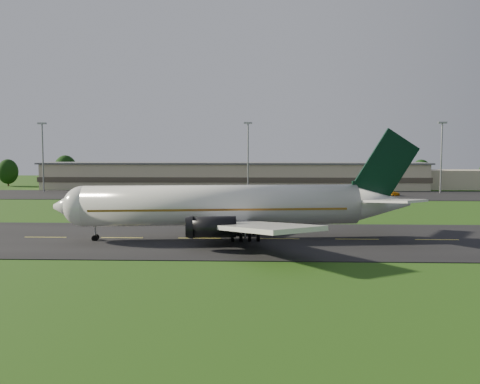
{
  "coord_description": "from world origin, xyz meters",
  "views": [
    {
      "loc": [
        8.48,
        -74.05,
        12.57
      ],
      "look_at": [
        5.4,
        8.0,
        6.0
      ],
      "focal_mm": 40.0,
      "sensor_mm": 36.0,
      "label": 1
    }
  ],
  "objects_px": {
    "light_mast_centre": "(248,149)",
    "service_vehicle_c": "(320,194)",
    "light_mast_west": "(43,149)",
    "service_vehicle_a": "(98,193)",
    "service_vehicle_d": "(390,193)",
    "service_vehicle_b": "(228,193)",
    "light_mast_east": "(442,149)",
    "terminal": "(253,176)",
    "airliner": "(228,206)"
  },
  "relations": [
    {
      "from": "light_mast_centre",
      "to": "service_vehicle_c",
      "type": "bearing_deg",
      "value": -33.88
    },
    {
      "from": "light_mast_west",
      "to": "light_mast_centre",
      "type": "height_order",
      "value": "same"
    },
    {
      "from": "service_vehicle_a",
      "to": "service_vehicle_d",
      "type": "xyz_separation_m",
      "value": [
        78.37,
        5.6,
        0.0
      ]
    },
    {
      "from": "service_vehicle_c",
      "to": "service_vehicle_d",
      "type": "bearing_deg",
      "value": 20.39
    },
    {
      "from": "service_vehicle_a",
      "to": "service_vehicle_d",
      "type": "bearing_deg",
      "value": -17.07
    },
    {
      "from": "service_vehicle_b",
      "to": "service_vehicle_c",
      "type": "relative_size",
      "value": 0.82
    },
    {
      "from": "light_mast_east",
      "to": "light_mast_centre",
      "type": "bearing_deg",
      "value": 180.0
    },
    {
      "from": "light_mast_east",
      "to": "service_vehicle_d",
      "type": "relative_size",
      "value": 3.89
    },
    {
      "from": "terminal",
      "to": "service_vehicle_a",
      "type": "xyz_separation_m",
      "value": [
        -41.0,
        -30.13,
        -3.13
      ]
    },
    {
      "from": "light_mast_centre",
      "to": "light_mast_east",
      "type": "distance_m",
      "value": 55.0
    },
    {
      "from": "service_vehicle_c",
      "to": "service_vehicle_d",
      "type": "distance_m",
      "value": 20.06
    },
    {
      "from": "service_vehicle_a",
      "to": "service_vehicle_b",
      "type": "height_order",
      "value": "service_vehicle_a"
    },
    {
      "from": "airliner",
      "to": "service_vehicle_c",
      "type": "bearing_deg",
      "value": 66.44
    },
    {
      "from": "service_vehicle_c",
      "to": "light_mast_west",
      "type": "bearing_deg",
      "value": 177.94
    },
    {
      "from": "service_vehicle_b",
      "to": "service_vehicle_a",
      "type": "bearing_deg",
      "value": 104.16
    },
    {
      "from": "service_vehicle_a",
      "to": "service_vehicle_c",
      "type": "height_order",
      "value": "service_vehicle_a"
    },
    {
      "from": "terminal",
      "to": "service_vehicle_b",
      "type": "xyz_separation_m",
      "value": [
        -6.72,
        -24.94,
        -3.25
      ]
    },
    {
      "from": "light_mast_east",
      "to": "light_mast_west",
      "type": "bearing_deg",
      "value": 180.0
    },
    {
      "from": "airliner",
      "to": "light_mast_centre",
      "type": "xyz_separation_m",
      "value": [
        0.94,
        79.9,
        8.08
      ]
    },
    {
      "from": "light_mast_west",
      "to": "service_vehicle_c",
      "type": "height_order",
      "value": "light_mast_west"
    },
    {
      "from": "light_mast_centre",
      "to": "service_vehicle_b",
      "type": "xyz_separation_m",
      "value": [
        -5.31,
        -8.76,
        -12.0
      ]
    },
    {
      "from": "airliner",
      "to": "service_vehicle_b",
      "type": "height_order",
      "value": "airliner"
    },
    {
      "from": "terminal",
      "to": "airliner",
      "type": "bearing_deg",
      "value": -91.39
    },
    {
      "from": "service_vehicle_d",
      "to": "light_mast_centre",
      "type": "bearing_deg",
      "value": 109.53
    },
    {
      "from": "light_mast_west",
      "to": "light_mast_centre",
      "type": "distance_m",
      "value": 60.0
    },
    {
      "from": "light_mast_west",
      "to": "light_mast_centre",
      "type": "relative_size",
      "value": 1.0
    },
    {
      "from": "airliner",
      "to": "service_vehicle_d",
      "type": "xyz_separation_m",
      "value": [
        39.71,
        71.55,
        -3.8
      ]
    },
    {
      "from": "terminal",
      "to": "service_vehicle_c",
      "type": "xyz_separation_m",
      "value": [
        17.84,
        -29.1,
        -3.24
      ]
    },
    {
      "from": "light_mast_west",
      "to": "service_vehicle_b",
      "type": "xyz_separation_m",
      "value": [
        54.69,
        -8.76,
        -12.0
      ]
    },
    {
      "from": "airliner",
      "to": "service_vehicle_d",
      "type": "relative_size",
      "value": 9.79
    },
    {
      "from": "airliner",
      "to": "terminal",
      "type": "distance_m",
      "value": 96.11
    },
    {
      "from": "airliner",
      "to": "light_mast_centre",
      "type": "distance_m",
      "value": 80.31
    },
    {
      "from": "light_mast_centre",
      "to": "airliner",
      "type": "bearing_deg",
      "value": -90.67
    },
    {
      "from": "service_vehicle_b",
      "to": "service_vehicle_c",
      "type": "distance_m",
      "value": 24.91
    },
    {
      "from": "service_vehicle_c",
      "to": "service_vehicle_d",
      "type": "height_order",
      "value": "service_vehicle_d"
    },
    {
      "from": "light_mast_east",
      "to": "airliner",
      "type": "bearing_deg",
      "value": -125.0
    },
    {
      "from": "light_mast_west",
      "to": "light_mast_east",
      "type": "height_order",
      "value": "same"
    },
    {
      "from": "airliner",
      "to": "light_mast_east",
      "type": "relative_size",
      "value": 2.52
    },
    {
      "from": "airliner",
      "to": "service_vehicle_b",
      "type": "distance_m",
      "value": 71.38
    },
    {
      "from": "service_vehicle_c",
      "to": "service_vehicle_d",
      "type": "xyz_separation_m",
      "value": [
        19.53,
        4.58,
        0.11
      ]
    },
    {
      "from": "terminal",
      "to": "service_vehicle_c",
      "type": "height_order",
      "value": "terminal"
    },
    {
      "from": "airliner",
      "to": "light_mast_east",
      "type": "height_order",
      "value": "light_mast_east"
    },
    {
      "from": "light_mast_centre",
      "to": "light_mast_east",
      "type": "bearing_deg",
      "value": 0.0
    },
    {
      "from": "light_mast_west",
      "to": "service_vehicle_a",
      "type": "bearing_deg",
      "value": -34.35
    },
    {
      "from": "light_mast_east",
      "to": "service_vehicle_c",
      "type": "xyz_separation_m",
      "value": [
        -35.75,
        -12.92,
        -11.99
      ]
    },
    {
      "from": "light_mast_west",
      "to": "airliner",
      "type": "bearing_deg",
      "value": -53.53
    },
    {
      "from": "light_mast_centre",
      "to": "service_vehicle_c",
      "type": "height_order",
      "value": "light_mast_centre"
    },
    {
      "from": "terminal",
      "to": "service_vehicle_d",
      "type": "distance_m",
      "value": 44.81
    },
    {
      "from": "service_vehicle_a",
      "to": "service_vehicle_b",
      "type": "bearing_deg",
      "value": -12.56
    },
    {
      "from": "service_vehicle_a",
      "to": "airliner",
      "type": "bearing_deg",
      "value": -80.78
    }
  ]
}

